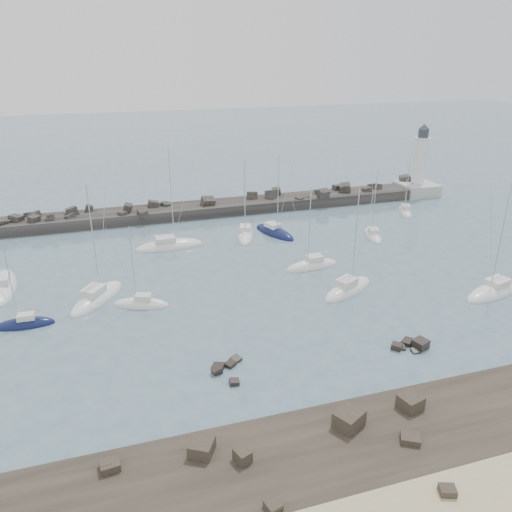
{
  "coord_description": "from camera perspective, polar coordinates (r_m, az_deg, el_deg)",
  "views": [
    {
      "loc": [
        -12.96,
        -45.95,
        27.41
      ],
      "look_at": [
        5.02,
        12.0,
        2.02
      ],
      "focal_mm": 35.0,
      "sensor_mm": 36.0,
      "label": 1
    }
  ],
  "objects": [
    {
      "name": "sailboat_4",
      "position": [
        75.2,
        -9.9,
        1.09
      ],
      "size": [
        10.18,
        3.4,
        15.81
      ],
      "color": "white",
      "rests_on": "ground"
    },
    {
      "name": "sailboat_8",
      "position": [
        79.63,
        2.12,
        2.67
      ],
      "size": [
        5.61,
        9.13,
        13.82
      ],
      "color": "#0F1741",
      "rests_on": "ground"
    },
    {
      "name": "sailboat_11",
      "position": [
        66.94,
        25.52,
        -3.71
      ],
      "size": [
        10.06,
        5.47,
        15.12
      ],
      "color": "white",
      "rests_on": "ground"
    },
    {
      "name": "sailboat_5",
      "position": [
        59.04,
        -12.95,
        -5.43
      ],
      "size": [
        6.79,
        4.14,
        10.49
      ],
      "color": "white",
      "rests_on": "ground"
    },
    {
      "name": "sailboat_3",
      "position": [
        61.73,
        -17.71,
        -4.67
      ],
      "size": [
        7.8,
        9.28,
        14.81
      ],
      "color": "white",
      "rests_on": "ground"
    },
    {
      "name": "sailboat_9",
      "position": [
        67.79,
        6.4,
        -1.16
      ],
      "size": [
        7.77,
        3.06,
        12.15
      ],
      "color": "white",
      "rests_on": "ground"
    },
    {
      "name": "rock_shelf",
      "position": [
        38.67,
        8.72,
        -22.72
      ],
      "size": [
        140.0,
        12.0,
        2.02
      ],
      "color": "#2B241D",
      "rests_on": "ground"
    },
    {
      "name": "sailboat_7",
      "position": [
        61.93,
        10.47,
        -3.82
      ],
      "size": [
        8.93,
        6.52,
        13.86
      ],
      "color": "white",
      "rests_on": "ground"
    },
    {
      "name": "sailboat_12",
      "position": [
        93.79,
        16.65,
        4.84
      ],
      "size": [
        4.52,
        6.98,
        10.85
      ],
      "color": "white",
      "rests_on": "ground"
    },
    {
      "name": "ground",
      "position": [
        55.05,
        -1.3,
        -7.16
      ],
      "size": [
        400.0,
        400.0,
        0.0
      ],
      "primitive_type": "plane",
      "color": "slate",
      "rests_on": "ground"
    },
    {
      "name": "sailboat_10",
      "position": [
        80.55,
        13.17,
        2.29
      ],
      "size": [
        3.97,
        7.45,
        11.32
      ],
      "color": "white",
      "rests_on": "ground"
    },
    {
      "name": "sailboat_2",
      "position": [
        59.06,
        -24.92,
        -7.13
      ],
      "size": [
        6.3,
        2.29,
        10.0
      ],
      "color": "#0F1741",
      "rests_on": "ground"
    },
    {
      "name": "sailboat_1",
      "position": [
        68.94,
        -27.05,
        -3.24
      ],
      "size": [
        4.0,
        10.96,
        16.92
      ],
      "color": "white",
      "rests_on": "ground"
    },
    {
      "name": "rock_cluster_near",
      "position": [
        47.18,
        -3.38,
        -12.7
      ],
      "size": [
        3.36,
        4.49,
        1.17
      ],
      "color": "black",
      "rests_on": "ground"
    },
    {
      "name": "breakwater",
      "position": [
        88.34,
        -13.16,
        4.25
      ],
      "size": [
        115.0,
        7.41,
        5.14
      ],
      "color": "#292724",
      "rests_on": "ground"
    },
    {
      "name": "lighthouse",
      "position": [
        105.99,
        17.99,
        8.34
      ],
      "size": [
        7.0,
        7.0,
        14.6
      ],
      "color": "#ABABA5",
      "rests_on": "ground"
    },
    {
      "name": "rock_cluster_far",
      "position": [
        52.42,
        17.42,
        -9.77
      ],
      "size": [
        3.89,
        2.63,
        1.36
      ],
      "color": "black",
      "rests_on": "ground"
    },
    {
      "name": "sailboat_6",
      "position": [
        78.41,
        -1.23,
        2.35
      ],
      "size": [
        5.0,
        8.66,
        13.15
      ],
      "color": "white",
      "rests_on": "ground"
    }
  ]
}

